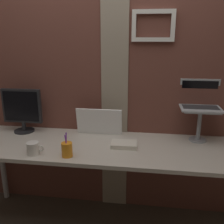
{
  "coord_description": "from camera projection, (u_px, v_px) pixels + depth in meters",
  "views": [
    {
      "loc": [
        0.41,
        -1.85,
        1.59
      ],
      "look_at": [
        0.13,
        0.09,
        1.01
      ],
      "focal_mm": 40.92,
      "sensor_mm": 36.0,
      "label": 1
    }
  ],
  "objects": [
    {
      "name": "ground_plane",
      "position": [
        96.0,
        223.0,
        2.27
      ],
      "size": [
        6.0,
        6.0,
        0.0
      ],
      "primitive_type": "plane",
      "color": "#4C4238"
    },
    {
      "name": "brick_wall_back",
      "position": [
        102.0,
        73.0,
        2.26
      ],
      "size": [
        3.35,
        0.16,
        2.57
      ],
      "color": "brown",
      "rests_on": "ground_plane"
    },
    {
      "name": "desk",
      "position": [
        110.0,
        153.0,
        2.04
      ],
      "size": [
        2.37,
        0.66,
        0.76
      ],
      "color": "beige",
      "rests_on": "ground_plane"
    },
    {
      "name": "monitor",
      "position": [
        22.0,
        108.0,
        2.27
      ],
      "size": [
        0.35,
        0.18,
        0.39
      ],
      "color": "black",
      "rests_on": "desk"
    },
    {
      "name": "laptop_stand",
      "position": [
        200.0,
        120.0,
        2.07
      ],
      "size": [
        0.28,
        0.22,
        0.27
      ],
      "color": "gray",
      "rests_on": "desk"
    },
    {
      "name": "laptop",
      "position": [
        200.0,
        100.0,
        2.09
      ],
      "size": [
        0.32,
        0.27,
        0.23
      ],
      "color": "#ADB2B7",
      "rests_on": "laptop_stand"
    },
    {
      "name": "whiteboard_panel",
      "position": [
        100.0,
        122.0,
        2.22
      ],
      "size": [
        0.4,
        0.06,
        0.24
      ],
      "primitive_type": "cube",
      "rotation": [
        0.19,
        0.0,
        0.0
      ],
      "color": "white",
      "rests_on": "desk"
    },
    {
      "name": "pen_cup",
      "position": [
        67.0,
        149.0,
        1.83
      ],
      "size": [
        0.08,
        0.08,
        0.18
      ],
      "color": "orange",
      "rests_on": "desk"
    },
    {
      "name": "coffee_mug",
      "position": [
        33.0,
        148.0,
        1.86
      ],
      "size": [
        0.13,
        0.09,
        0.09
      ],
      "color": "silver",
      "rests_on": "desk"
    },
    {
      "name": "paper_clutter_stack",
      "position": [
        124.0,
        144.0,
        2.0
      ],
      "size": [
        0.2,
        0.15,
        0.03
      ],
      "primitive_type": "cube",
      "rotation": [
        0.0,
        0.0,
        0.04
      ],
      "color": "silver",
      "rests_on": "desk"
    }
  ]
}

